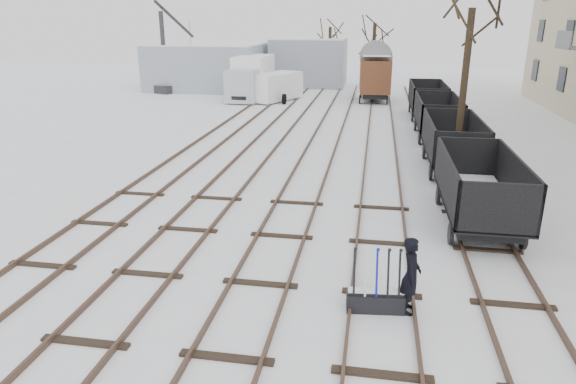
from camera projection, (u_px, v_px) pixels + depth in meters
name	position (u px, v px, depth m)	size (l,w,h in m)	color
ground	(260.00, 285.00, 12.84)	(120.00, 120.00, 0.00)	white
tracks	(320.00, 150.00, 25.58)	(13.90, 52.00, 0.16)	black
shed_left	(208.00, 66.00, 47.85)	(10.00, 8.00, 4.10)	#9099A3
shed_right	(309.00, 62.00, 50.09)	(7.00, 6.00, 4.50)	#9099A3
ground_frame	(375.00, 299.00, 11.63)	(1.33, 0.55, 1.49)	black
worker	(411.00, 275.00, 11.40)	(0.66, 0.43, 1.81)	black
freight_wagon_a	(478.00, 199.00, 16.36)	(2.20, 5.50, 2.25)	black
freight_wagon_b	(452.00, 150.00, 22.34)	(2.20, 5.50, 2.25)	black
freight_wagon_c	(437.00, 122.00, 28.31)	(2.20, 5.50, 2.25)	black
freight_wagon_d	(427.00, 104.00, 34.28)	(2.20, 5.50, 2.25)	black
box_van_wagon	(375.00, 74.00, 40.50)	(2.74, 4.88, 3.64)	black
lorry	(251.00, 77.00, 41.98)	(2.59, 7.51, 3.38)	black
panel_van	(275.00, 86.00, 40.97)	(3.99, 5.39, 2.18)	white
crane	(166.00, 69.00, 45.05)	(2.05, 4.62, 7.78)	#2B2A2F
tree_near	(463.00, 91.00, 21.85)	(0.30, 0.30, 6.73)	black
tree_far_left	(330.00, 57.00, 48.71)	(0.30, 0.30, 5.54)	black
tree_far_right	(373.00, 59.00, 44.58)	(0.30, 0.30, 5.92)	black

